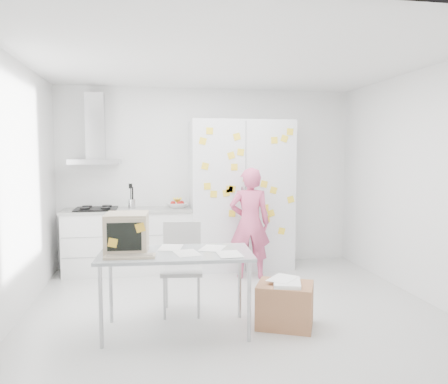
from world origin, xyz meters
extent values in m
cube|color=silver|center=(0.00, 0.00, -0.01)|extent=(4.50, 4.00, 0.02)
cube|color=white|center=(0.00, 2.00, 1.35)|extent=(4.50, 0.02, 2.70)
cube|color=white|center=(-2.25, 0.00, 1.35)|extent=(0.02, 4.00, 2.70)
cube|color=white|center=(2.25, 0.00, 1.35)|extent=(0.02, 4.00, 2.70)
cube|color=white|center=(0.00, 0.00, 2.70)|extent=(4.50, 4.00, 0.02)
cube|color=white|center=(-1.20, 1.70, 0.44)|extent=(1.80, 0.60, 0.88)
cube|color=gray|center=(-1.20, 1.40, 0.58)|extent=(1.76, 0.01, 0.01)
cube|color=gray|center=(-1.20, 1.40, 0.30)|extent=(1.76, 0.01, 0.01)
cube|color=#9E9E99|center=(-1.20, 1.70, 0.90)|extent=(1.84, 0.63, 0.04)
cube|color=black|center=(-1.65, 1.70, 0.93)|extent=(0.58, 0.50, 0.03)
cylinder|color=black|center=(-1.79, 1.58, 0.95)|extent=(0.14, 0.14, 0.02)
cylinder|color=black|center=(-1.51, 1.58, 0.95)|extent=(0.14, 0.14, 0.02)
cylinder|color=black|center=(-1.79, 1.82, 0.95)|extent=(0.14, 0.14, 0.02)
cylinder|color=black|center=(-1.51, 1.82, 0.95)|extent=(0.14, 0.14, 0.02)
cylinder|color=silver|center=(-1.15, 1.70, 0.99)|extent=(0.10, 0.10, 0.14)
cylinder|color=black|center=(-1.16, 1.71, 1.09)|extent=(0.01, 0.01, 0.30)
cylinder|color=black|center=(-1.13, 1.69, 1.09)|extent=(0.01, 0.01, 0.30)
cylinder|color=black|center=(-1.15, 1.72, 1.09)|extent=(0.01, 0.01, 0.30)
cube|color=black|center=(-1.16, 1.71, 1.25)|extent=(0.05, 0.01, 0.07)
imported|color=white|center=(-0.50, 1.70, 0.96)|extent=(0.31, 0.31, 0.08)
sphere|color=#B2140F|center=(-0.56, 1.72, 0.99)|extent=(0.08, 0.08, 0.08)
sphere|color=#B2140F|center=(-0.47, 1.65, 0.99)|extent=(0.08, 0.08, 0.08)
sphere|color=#B2140F|center=(-0.43, 1.74, 0.99)|extent=(0.08, 0.08, 0.08)
cylinder|color=yellow|center=(-0.52, 1.72, 1.03)|extent=(0.09, 0.17, 0.10)
cylinder|color=yellow|center=(-0.49, 1.72, 1.03)|extent=(0.04, 0.17, 0.10)
cylinder|color=yellow|center=(-0.47, 1.72, 1.03)|extent=(0.08, 0.17, 0.10)
cube|color=silver|center=(-1.65, 1.75, 1.60)|extent=(0.70, 0.48, 0.07)
cube|color=silver|center=(-1.65, 1.87, 2.10)|extent=(0.26, 0.24, 0.95)
cube|color=silver|center=(0.45, 1.68, 1.10)|extent=(1.50, 0.65, 2.20)
cube|color=slate|center=(0.45, 1.35, 1.10)|extent=(0.01, 0.01, 2.16)
cube|color=silver|center=(0.39, 1.34, 1.10)|extent=(0.02, 0.02, 0.30)
cube|color=silver|center=(0.51, 1.34, 1.10)|extent=(0.02, 0.02, 0.30)
cube|color=yellow|center=(0.86, 1.34, 1.90)|extent=(0.10, 0.00, 0.10)
cube|color=yellow|center=(1.01, 1.34, 1.93)|extent=(0.12, 0.00, 0.12)
cube|color=yellow|center=(1.12, 1.34, 1.05)|extent=(0.12, 0.00, 0.12)
cube|color=yellow|center=(0.22, 1.34, 1.21)|extent=(0.10, 0.00, 0.10)
cube|color=yellow|center=(0.46, 1.34, 1.35)|extent=(0.12, 0.00, 0.12)
cube|color=yellow|center=(0.83, 1.34, 0.86)|extent=(0.12, 0.00, 0.12)
cube|color=yellow|center=(0.25, 1.34, 0.87)|extent=(0.10, 0.00, 0.10)
cube|color=yellow|center=(0.32, 1.34, 1.95)|extent=(0.12, 0.00, 0.12)
cube|color=yellow|center=(0.54, 1.34, 0.81)|extent=(0.12, 0.00, 0.12)
cube|color=yellow|center=(0.86, 1.34, 1.19)|extent=(0.12, 0.00, 0.12)
cube|color=yellow|center=(0.74, 1.34, 0.94)|extent=(0.10, 0.00, 0.10)
cube|color=yellow|center=(0.24, 1.34, 1.69)|extent=(0.12, 0.00, 0.12)
cube|color=yellow|center=(-0.01, 1.34, 1.15)|extent=(0.10, 0.00, 0.10)
cube|color=yellow|center=(-0.10, 1.34, 1.26)|extent=(0.10, 0.00, 0.10)
cube|color=yellow|center=(-0.16, 1.34, 1.89)|extent=(0.11, 0.00, 0.11)
cube|color=yellow|center=(0.38, 1.34, 0.59)|extent=(0.10, 0.00, 0.10)
cube|color=yellow|center=(0.25, 1.34, 1.22)|extent=(0.11, 0.00, 0.11)
cube|color=yellow|center=(0.99, 1.34, 0.59)|extent=(0.11, 0.00, 0.11)
cube|color=yellow|center=(1.09, 1.34, 2.03)|extent=(0.10, 0.00, 0.10)
cube|color=yellow|center=(0.28, 1.34, 1.53)|extent=(0.10, 0.00, 0.10)
cube|color=yellow|center=(0.17, 1.34, 1.16)|extent=(0.11, 0.00, 0.11)
cube|color=yellow|center=(0.63, 1.34, 0.52)|extent=(0.10, 0.00, 0.10)
cube|color=yellow|center=(-0.07, 1.34, 2.03)|extent=(0.10, 0.00, 0.10)
cube|color=yellow|center=(-0.13, 1.34, 1.54)|extent=(0.12, 0.00, 0.12)
cube|color=yellow|center=(0.76, 1.34, 0.77)|extent=(0.11, 0.00, 0.11)
cube|color=yellow|center=(0.37, 1.34, 1.73)|extent=(0.11, 0.00, 0.11)
cube|color=yellow|center=(0.72, 1.34, 1.28)|extent=(0.11, 0.00, 0.11)
cube|color=yellow|center=(0.47, 1.34, 0.80)|extent=(0.11, 0.00, 0.11)
imported|color=#CF5079|center=(0.45, 1.10, 0.76)|extent=(0.61, 0.45, 1.53)
cube|color=#999FA3|center=(-0.66, -0.57, 0.76)|extent=(1.48, 0.81, 0.03)
cylinder|color=#ADADB2|center=(-1.33, -0.83, 0.37)|extent=(0.04, 0.04, 0.74)
cylinder|color=#ADADB2|center=(-0.02, -0.91, 0.37)|extent=(0.04, 0.04, 0.74)
cylinder|color=#ADADB2|center=(-1.30, -0.23, 0.37)|extent=(0.04, 0.04, 0.74)
cylinder|color=#ADADB2|center=(0.02, -0.31, 0.37)|extent=(0.04, 0.04, 0.74)
cube|color=#C0AE8F|center=(-1.12, -0.46, 0.96)|extent=(0.42, 0.43, 0.37)
cube|color=#C0AE8F|center=(-1.13, -0.68, 0.96)|extent=(0.37, 0.04, 0.33)
cube|color=black|center=(-1.13, -0.69, 0.96)|extent=(0.31, 0.02, 0.26)
cube|color=yellow|center=(-1.23, -0.69, 0.91)|extent=(0.09, 0.01, 0.09)
cube|color=yellow|center=(-0.99, -0.70, 1.04)|extent=(0.10, 0.01, 0.10)
cube|color=#C0AE8F|center=(-1.08, -0.73, 0.79)|extent=(0.46, 0.18, 0.03)
cube|color=gray|center=(-1.08, -0.73, 0.80)|extent=(0.42, 0.14, 0.01)
cube|color=silver|center=(-0.56, -0.63, 0.78)|extent=(0.27, 0.34, 0.00)
cube|color=silver|center=(-0.29, -0.47, 0.78)|extent=(0.32, 0.37, 0.00)
cube|color=silver|center=(-0.17, -0.76, 0.78)|extent=(0.23, 0.31, 0.00)
cube|color=silver|center=(-0.70, -0.36, 0.78)|extent=(0.28, 0.34, 0.00)
cube|color=#B2B1B0|center=(-0.57, -0.09, 0.47)|extent=(0.48, 0.48, 0.04)
cube|color=#B2B1B0|center=(-0.55, 0.11, 0.73)|extent=(0.42, 0.07, 0.48)
cylinder|color=#ADAEB2|center=(-0.76, -0.25, 0.22)|extent=(0.03, 0.03, 0.45)
cylinder|color=#ADAEB2|center=(-0.41, -0.28, 0.22)|extent=(0.03, 0.03, 0.45)
cylinder|color=#ADAEB2|center=(-0.73, 0.10, 0.22)|extent=(0.03, 0.03, 0.45)
cylinder|color=#ADAEB2|center=(-0.38, 0.07, 0.22)|extent=(0.03, 0.03, 0.45)
cube|color=#A97049|center=(0.41, -0.62, 0.21)|extent=(0.66, 0.61, 0.43)
cube|color=white|center=(0.42, -0.65, 0.45)|extent=(0.35, 0.40, 0.04)
cube|color=white|center=(0.40, -0.57, 0.47)|extent=(0.38, 0.39, 0.00)
camera|label=1|loc=(-0.90, -4.68, 1.71)|focal=35.00mm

